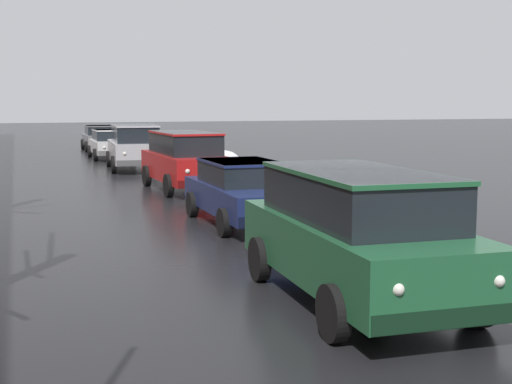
# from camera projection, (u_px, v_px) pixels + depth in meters

# --- Properties ---
(snow_bank_along_left_kerb) EXTENTS (2.10, 1.31, 0.84)m
(snow_bank_along_left_kerb) POSITION_uv_depth(u_px,v_px,m) (217.00, 160.00, 28.63)
(snow_bank_along_left_kerb) COLOR white
(snow_bank_along_left_kerb) RESTS_ON ground
(suv_green_approaching_near_lane) EXTENTS (2.21, 4.82, 1.82)m
(suv_green_approaching_near_lane) POSITION_uv_depth(u_px,v_px,m) (356.00, 231.00, 9.62)
(suv_green_approaching_near_lane) COLOR #1E5633
(suv_green_approaching_near_lane) RESTS_ON ground
(sedan_darkblue_parked_kerbside_close) EXTENTS (1.98, 4.44, 1.42)m
(sedan_darkblue_parked_kerbside_close) POSITION_uv_depth(u_px,v_px,m) (244.00, 190.00, 15.90)
(sedan_darkblue_parked_kerbside_close) COLOR navy
(sedan_darkblue_parked_kerbside_close) RESTS_ON ground
(suv_red_parked_kerbside_mid) EXTENTS (2.15, 4.80, 1.82)m
(suv_red_parked_kerbside_mid) POSITION_uv_depth(u_px,v_px,m) (185.00, 159.00, 21.97)
(suv_red_parked_kerbside_mid) COLOR red
(suv_red_parked_kerbside_mid) RESTS_ON ground
(suv_silver_parked_far_down_block) EXTENTS (2.33, 4.87, 1.82)m
(suv_silver_parked_far_down_block) POSITION_uv_depth(u_px,v_px,m) (135.00, 145.00, 28.78)
(suv_silver_parked_far_down_block) COLOR #B7B7BC
(suv_silver_parked_far_down_block) RESTS_ON ground
(sedan_white_queued_behind_truck) EXTENTS (1.94, 4.11, 1.42)m
(sedan_white_queued_behind_truck) POSITION_uv_depth(u_px,v_px,m) (110.00, 143.00, 34.23)
(sedan_white_queued_behind_truck) COLOR silver
(sedan_white_queued_behind_truck) RESTS_ON ground
(sedan_grey_at_far_intersection) EXTENTS (1.98, 3.93, 1.42)m
(sedan_grey_at_far_intersection) POSITION_uv_depth(u_px,v_px,m) (100.00, 137.00, 40.19)
(sedan_grey_at_far_intersection) COLOR slate
(sedan_grey_at_far_intersection) RESTS_ON ground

